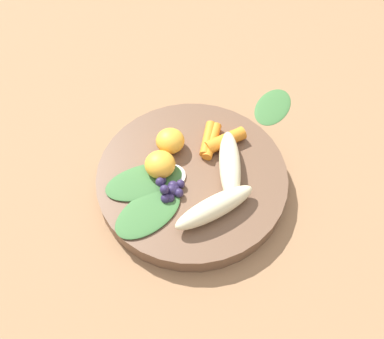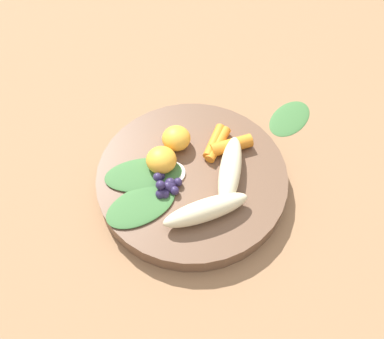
{
  "view_description": "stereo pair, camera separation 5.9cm",
  "coord_description": "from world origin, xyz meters",
  "px_view_note": "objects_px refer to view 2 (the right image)",
  "views": [
    {
      "loc": [
        0.04,
        -0.34,
        0.52
      ],
      "look_at": [
        0.0,
        0.0,
        0.04
      ],
      "focal_mm": 41.09,
      "sensor_mm": 36.0,
      "label": 1
    },
    {
      "loc": [
        0.09,
        -0.33,
        0.52
      ],
      "look_at": [
        0.0,
        0.0,
        0.04
      ],
      "focal_mm": 41.09,
      "sensor_mm": 36.0,
      "label": 2
    }
  ],
  "objects_px": {
    "bowl": "(192,179)",
    "banana_peeled_right": "(206,210)",
    "orange_segment_near": "(162,159)",
    "kale_leaf_stray": "(290,118)",
    "banana_peeled_left": "(230,170)"
  },
  "relations": [
    {
      "from": "bowl",
      "to": "kale_leaf_stray",
      "type": "bearing_deg",
      "value": 54.82
    },
    {
      "from": "banana_peeled_right",
      "to": "kale_leaf_stray",
      "type": "height_order",
      "value": "banana_peeled_right"
    },
    {
      "from": "bowl",
      "to": "banana_peeled_right",
      "type": "xyz_separation_m",
      "value": [
        0.03,
        -0.06,
        0.03
      ]
    },
    {
      "from": "banana_peeled_left",
      "to": "kale_leaf_stray",
      "type": "height_order",
      "value": "banana_peeled_left"
    },
    {
      "from": "banana_peeled_left",
      "to": "orange_segment_near",
      "type": "relative_size",
      "value": 2.72
    },
    {
      "from": "orange_segment_near",
      "to": "kale_leaf_stray",
      "type": "xyz_separation_m",
      "value": [
        0.16,
        0.16,
        -0.04
      ]
    },
    {
      "from": "banana_peeled_left",
      "to": "orange_segment_near",
      "type": "height_order",
      "value": "orange_segment_near"
    },
    {
      "from": "bowl",
      "to": "kale_leaf_stray",
      "type": "xyz_separation_m",
      "value": [
        0.11,
        0.16,
        -0.01
      ]
    },
    {
      "from": "banana_peeled_right",
      "to": "kale_leaf_stray",
      "type": "bearing_deg",
      "value": 33.48
    },
    {
      "from": "banana_peeled_right",
      "to": "orange_segment_near",
      "type": "relative_size",
      "value": 2.72
    },
    {
      "from": "bowl",
      "to": "banana_peeled_right",
      "type": "relative_size",
      "value": 2.3
    },
    {
      "from": "orange_segment_near",
      "to": "banana_peeled_right",
      "type": "bearing_deg",
      "value": -36.96
    },
    {
      "from": "bowl",
      "to": "orange_segment_near",
      "type": "height_order",
      "value": "orange_segment_near"
    },
    {
      "from": "bowl",
      "to": "banana_peeled_left",
      "type": "xyz_separation_m",
      "value": [
        0.05,
        0.01,
        0.03
      ]
    },
    {
      "from": "bowl",
      "to": "banana_peeled_left",
      "type": "distance_m",
      "value": 0.06
    }
  ]
}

